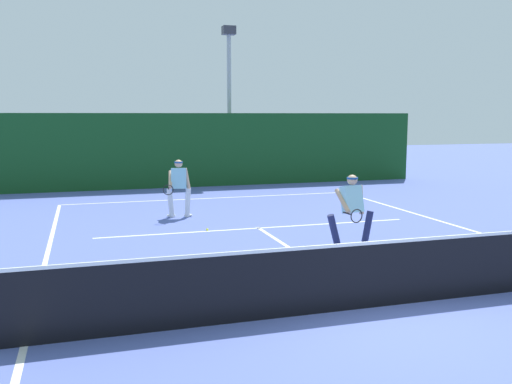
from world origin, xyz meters
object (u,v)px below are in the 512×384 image
(player_near, at_px, (352,209))
(tennis_ball, at_px, (207,229))
(player_far, at_px, (179,186))
(light_pole, at_px, (229,86))

(player_near, xyz_separation_m, tennis_ball, (-2.56, 2.93, -0.88))
(player_far, bearing_deg, tennis_ball, 109.58)
(player_near, relative_size, tennis_ball, 25.13)
(tennis_ball, bearing_deg, player_far, 99.77)
(player_near, height_order, light_pole, light_pole)
(light_pole, bearing_deg, tennis_ball, -107.54)
(tennis_ball, bearing_deg, light_pole, 72.46)
(tennis_ball, relative_size, light_pole, 0.01)
(player_near, height_order, player_far, player_far)
(player_near, distance_m, light_pole, 13.48)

